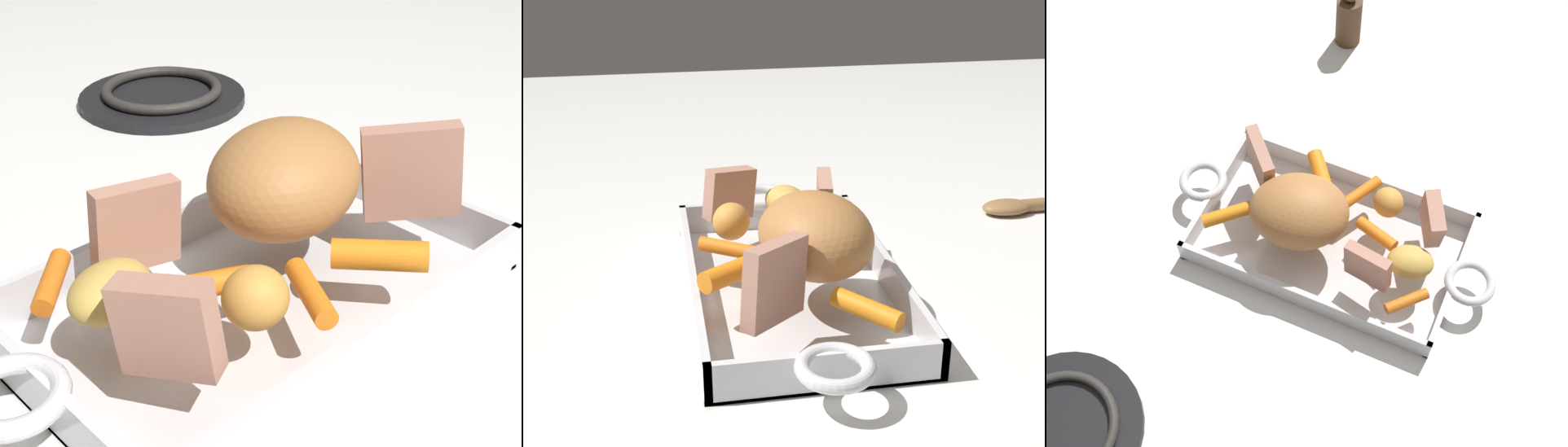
# 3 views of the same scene
# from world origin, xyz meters

# --- Properties ---
(ground_plane) EXTENTS (2.40, 2.40, 0.00)m
(ground_plane) POSITION_xyz_m (0.00, 0.00, 0.00)
(ground_plane) COLOR white
(roasting_dish) EXTENTS (0.48, 0.22, 0.05)m
(roasting_dish) POSITION_xyz_m (0.00, 0.00, 0.01)
(roasting_dish) COLOR silver
(roasting_dish) RESTS_ON ground_plane
(pork_roast) EXTENTS (0.16, 0.15, 0.09)m
(pork_roast) POSITION_xyz_m (0.04, 0.02, 0.09)
(pork_roast) COLOR #B4763F
(pork_roast) RESTS_ON roasting_dish
(roast_slice_outer) EXTENTS (0.07, 0.07, 0.08)m
(roast_slice_outer) POSITION_xyz_m (0.13, -0.04, 0.08)
(roast_slice_outer) COLOR tan
(roast_slice_outer) RESTS_ON roasting_dish
(roast_slice_thin) EXTENTS (0.07, 0.03, 0.07)m
(roast_slice_thin) POSITION_xyz_m (-0.07, 0.05, 0.08)
(roast_slice_thin) COLOR tan
(roast_slice_thin) RESTS_ON roasting_dish
(roast_slice_thick) EXTENTS (0.05, 0.07, 0.07)m
(roast_slice_thick) POSITION_xyz_m (-0.13, -0.05, 0.08)
(roast_slice_thick) COLOR tan
(roast_slice_thick) RESTS_ON roasting_dish
(baby_carrot_center_right) EXTENTS (0.07, 0.04, 0.02)m
(baby_carrot_center_right) POSITION_xyz_m (-0.06, -0.01, 0.05)
(baby_carrot_center_right) COLOR orange
(baby_carrot_center_right) RESTS_ON roasting_dish
(baby_carrot_northeast) EXTENTS (0.07, 0.06, 0.02)m
(baby_carrot_northeast) POSITION_xyz_m (0.14, 0.05, 0.06)
(baby_carrot_northeast) COLOR orange
(baby_carrot_northeast) RESTS_ON roasting_dish
(baby_carrot_long) EXTENTS (0.06, 0.07, 0.03)m
(baby_carrot_long) POSITION_xyz_m (0.05, -0.07, 0.06)
(baby_carrot_long) COLOR orange
(baby_carrot_long) RESTS_ON roasting_dish
(baby_carrot_southwest) EXTENTS (0.05, 0.07, 0.02)m
(baby_carrot_southwest) POSITION_xyz_m (-0.02, -0.07, 0.05)
(baby_carrot_southwest) COLOR orange
(baby_carrot_southwest) RESTS_ON roasting_dish
(baby_carrot_northwest) EXTENTS (0.05, 0.05, 0.02)m
(baby_carrot_northwest) POSITION_xyz_m (-0.14, 0.07, 0.05)
(baby_carrot_northwest) COLOR orange
(baby_carrot_northwest) RESTS_ON roasting_dish
(potato_halved) EXTENTS (0.07, 0.06, 0.04)m
(potato_halved) POSITION_xyz_m (-0.12, 0.02, 0.06)
(potato_halved) COLOR gold
(potato_halved) RESTS_ON roasting_dish
(potato_corner) EXTENTS (0.06, 0.06, 0.04)m
(potato_corner) POSITION_xyz_m (-0.06, -0.06, 0.07)
(potato_corner) COLOR gold
(potato_corner) RESTS_ON roasting_dish
(stove_burner_rear) EXTENTS (0.21, 0.21, 0.02)m
(stove_burner_rear) POSITION_xyz_m (0.20, 0.39, 0.01)
(stove_burner_rear) COLOR black
(stove_burner_rear) RESTS_ON ground_plane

